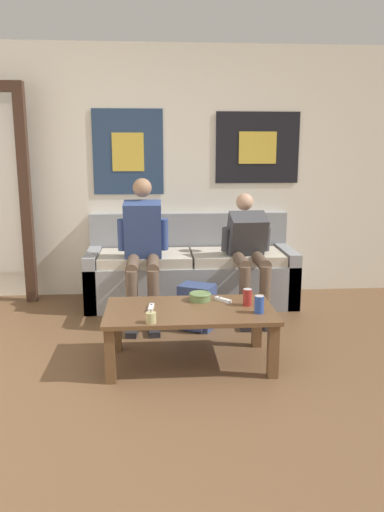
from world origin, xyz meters
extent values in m
plane|color=brown|center=(0.00, 0.00, 0.00)|extent=(18.00, 18.00, 0.00)
cube|color=silver|center=(0.00, 2.61, 1.27)|extent=(10.00, 0.05, 2.55)
cube|color=navy|center=(-0.33, 2.57, 1.49)|extent=(0.71, 0.01, 0.85)
cube|color=gold|center=(-0.33, 2.57, 1.49)|extent=(0.32, 0.01, 0.38)
cube|color=black|center=(1.00, 2.57, 1.54)|extent=(0.87, 0.01, 0.72)
cube|color=gold|center=(1.00, 2.57, 1.54)|extent=(0.39, 0.01, 0.32)
cube|color=#382319|center=(-1.33, 2.38, 1.02)|extent=(0.10, 0.10, 2.05)
cube|color=gray|center=(0.28, 2.52, 0.44)|extent=(2.05, 0.13, 0.87)
cube|color=gray|center=(0.28, 2.15, 0.21)|extent=(2.05, 0.61, 0.43)
cube|color=gray|center=(-0.68, 2.15, 0.27)|extent=(0.12, 0.61, 0.55)
cube|color=gray|center=(1.25, 2.15, 0.27)|extent=(0.12, 0.61, 0.55)
cube|color=beige|center=(-0.17, 2.15, 0.48)|extent=(0.88, 0.57, 0.10)
cube|color=beige|center=(0.74, 2.15, 0.48)|extent=(0.88, 0.57, 0.10)
cube|color=brown|center=(0.17, 0.76, 0.40)|extent=(1.20, 0.66, 0.03)
cube|color=brown|center=(-0.37, 1.03, 0.19)|extent=(0.07, 0.07, 0.38)
cube|color=brown|center=(0.72, 1.03, 0.19)|extent=(0.07, 0.07, 0.38)
cube|color=brown|center=(-0.37, 0.48, 0.19)|extent=(0.07, 0.07, 0.38)
cube|color=brown|center=(0.72, 0.48, 0.19)|extent=(0.07, 0.07, 0.38)
cylinder|color=brown|center=(-0.27, 1.67, 0.53)|extent=(0.11, 0.47, 0.11)
cylinder|color=brown|center=(-0.27, 1.43, 0.28)|extent=(0.10, 0.10, 0.50)
cube|color=#232328|center=(-0.27, 1.36, 0.03)|extent=(0.11, 0.25, 0.05)
cylinder|color=brown|center=(-0.09, 1.67, 0.53)|extent=(0.11, 0.47, 0.11)
cylinder|color=brown|center=(-0.09, 1.43, 0.28)|extent=(0.10, 0.10, 0.50)
cube|color=#232328|center=(-0.09, 1.36, 0.03)|extent=(0.11, 0.25, 0.05)
cube|color=#33477F|center=(-0.18, 1.94, 0.79)|extent=(0.35, 0.31, 0.56)
sphere|color=#9E7556|center=(-0.18, 2.00, 1.18)|extent=(0.17, 0.17, 0.17)
cylinder|color=#33477F|center=(-0.37, 1.94, 0.75)|extent=(0.08, 0.10, 0.30)
cylinder|color=#33477F|center=(0.01, 1.94, 0.75)|extent=(0.08, 0.10, 0.30)
cylinder|color=brown|center=(0.71, 1.71, 0.53)|extent=(0.11, 0.38, 0.11)
cylinder|color=brown|center=(0.71, 1.52, 0.28)|extent=(0.10, 0.10, 0.50)
cube|color=#232328|center=(0.71, 1.45, 0.03)|extent=(0.11, 0.25, 0.05)
cylinder|color=brown|center=(0.89, 1.71, 0.53)|extent=(0.11, 0.38, 0.11)
cylinder|color=brown|center=(0.89, 1.52, 0.28)|extent=(0.10, 0.10, 0.50)
cube|color=#232328|center=(0.89, 1.45, 0.03)|extent=(0.11, 0.25, 0.05)
cube|color=#3F3F44|center=(0.80, 1.98, 0.72)|extent=(0.37, 0.40, 0.47)
sphere|color=tan|center=(0.80, 2.12, 1.03)|extent=(0.17, 0.17, 0.17)
cylinder|color=#3F3F44|center=(0.60, 2.00, 0.68)|extent=(0.08, 0.13, 0.24)
cylinder|color=#3F3F44|center=(0.99, 2.00, 0.68)|extent=(0.08, 0.13, 0.24)
cube|color=navy|center=(0.28, 1.46, 0.19)|extent=(0.35, 0.32, 0.39)
cube|color=navy|center=(0.24, 1.38, 0.11)|extent=(0.21, 0.16, 0.18)
cylinder|color=#607F47|center=(0.26, 0.95, 0.44)|extent=(0.16, 0.16, 0.06)
torus|color=#607F47|center=(0.26, 0.95, 0.46)|extent=(0.17, 0.17, 0.02)
cylinder|color=tan|center=(-0.10, 0.48, 0.45)|extent=(0.07, 0.07, 0.07)
cylinder|color=black|center=(-0.10, 0.48, 0.49)|extent=(0.00, 0.00, 0.01)
cylinder|color=#28479E|center=(0.65, 0.63, 0.47)|extent=(0.07, 0.07, 0.12)
cylinder|color=silver|center=(0.65, 0.63, 0.53)|extent=(0.06, 0.06, 0.00)
cylinder|color=maroon|center=(0.60, 0.81, 0.47)|extent=(0.07, 0.07, 0.12)
cylinder|color=silver|center=(0.60, 0.81, 0.53)|extent=(0.06, 0.06, 0.00)
cube|color=white|center=(0.43, 0.91, 0.42)|extent=(0.12, 0.13, 0.02)
cylinder|color=#333842|center=(0.41, 0.94, 0.44)|extent=(0.01, 0.01, 0.00)
cube|color=white|center=(-0.10, 0.77, 0.42)|extent=(0.05, 0.15, 0.02)
cylinder|color=#333842|center=(-0.10, 0.80, 0.44)|extent=(0.01, 0.01, 0.00)
camera|label=1|loc=(-0.06, -2.63, 1.53)|focal=35.00mm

